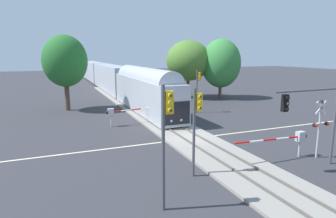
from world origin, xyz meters
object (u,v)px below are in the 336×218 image
at_px(traffic_signal_near_right, 320,106).
at_px(oak_behind_train, 65,61).
at_px(traffic_signal_near_left, 166,128).
at_px(commuter_train, 111,77).
at_px(crossing_gate_near, 293,138).
at_px(maple_right_background, 221,63).
at_px(traffic_signal_median, 197,118).
at_px(traffic_signal_far_side, 198,84).
at_px(crossing_signal_mast, 320,123).
at_px(crossing_gate_far, 117,112).
at_px(oak_far_right, 188,61).

height_order(traffic_signal_near_right, oak_behind_train, oak_behind_train).
bearing_deg(oak_behind_train, traffic_signal_near_left, -84.14).
bearing_deg(commuter_train, oak_behind_train, -118.91).
distance_m(crossing_gate_near, maple_right_background, 27.30).
height_order(traffic_signal_median, oak_behind_train, oak_behind_train).
height_order(commuter_train, maple_right_background, maple_right_background).
bearing_deg(traffic_signal_far_side, commuter_train, 103.89).
bearing_deg(maple_right_background, crossing_signal_mast, -108.09).
height_order(commuter_train, crossing_signal_mast, commuter_train).
height_order(crossing_gate_far, maple_right_background, maple_right_background).
height_order(commuter_train, crossing_gate_far, commuter_train).
bearing_deg(traffic_signal_far_side, crossing_gate_near, -94.30).
relative_size(traffic_signal_far_side, oak_far_right, 0.57).
distance_m(crossing_signal_mast, maple_right_background, 27.24).
xyz_separation_m(crossing_gate_far, maple_right_background, (19.25, 11.66, 4.15)).
relative_size(traffic_signal_far_side, traffic_signal_near_left, 0.89).
height_order(commuter_train, oak_behind_train, oak_behind_train).
relative_size(oak_behind_train, oak_far_right, 1.02).
bearing_deg(crossing_signal_mast, crossing_gate_near, 157.29).
relative_size(traffic_signal_near_right, maple_right_background, 0.58).
bearing_deg(traffic_signal_median, commuter_train, 85.70).
xyz_separation_m(commuter_train, traffic_signal_median, (-2.98, -39.64, 0.76)).
xyz_separation_m(oak_far_right, maple_right_background, (4.62, -2.27, -0.41)).
bearing_deg(traffic_signal_near_right, traffic_signal_near_left, -173.92).
bearing_deg(crossing_gate_near, traffic_signal_median, -178.74).
bearing_deg(crossing_gate_far, crossing_signal_mast, -52.38).
bearing_deg(crossing_gate_far, traffic_signal_median, -82.99).
bearing_deg(traffic_signal_median, traffic_signal_near_right, -12.55).
height_order(crossing_signal_mast, traffic_signal_median, traffic_signal_median).
xyz_separation_m(oak_behind_train, oak_far_right, (18.69, 3.61, -0.20)).
bearing_deg(oak_behind_train, traffic_signal_far_side, -27.74).
relative_size(commuter_train, crossing_gate_near, 10.73).
height_order(traffic_signal_median, maple_right_background, maple_right_background).
distance_m(traffic_signal_near_right, oak_far_right, 29.73).
height_order(oak_far_right, maple_right_background, maple_right_background).
relative_size(commuter_train, traffic_signal_median, 12.35).
relative_size(crossing_signal_mast, maple_right_background, 0.44).
xyz_separation_m(crossing_gate_near, traffic_signal_near_right, (-0.00, -1.85, 2.55)).
relative_size(traffic_signal_near_left, maple_right_background, 0.62).
distance_m(commuter_train, crossing_signal_mast, 40.63).
height_order(crossing_signal_mast, oak_far_right, oak_far_right).
bearing_deg(traffic_signal_median, maple_right_background, 55.12).
distance_m(commuter_train, maple_right_background, 20.72).
distance_m(oak_behind_train, oak_far_right, 19.03).
distance_m(traffic_signal_median, maple_right_background, 30.81).
bearing_deg(crossing_gate_near, crossing_gate_far, 124.56).
distance_m(crossing_signal_mast, traffic_signal_near_right, 2.47).
xyz_separation_m(commuter_train, traffic_signal_near_right, (4.57, -41.33, 1.22)).
height_order(crossing_gate_near, traffic_signal_far_side, traffic_signal_far_side).
relative_size(commuter_train, traffic_signal_near_left, 11.06).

